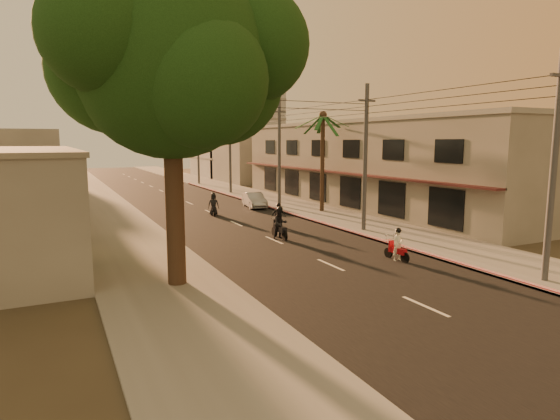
{
  "coord_description": "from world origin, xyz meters",
  "views": [
    {
      "loc": [
        -11.13,
        -15.5,
        5.56
      ],
      "look_at": [
        -0.18,
        6.86,
        1.91
      ],
      "focal_mm": 30.0,
      "sensor_mm": 36.0,
      "label": 1
    }
  ],
  "objects_px": {
    "scooter_mid_a": "(280,224)",
    "palm_tree": "(323,121)",
    "scooter_mid_b": "(279,216)",
    "broadleaf_tree": "(180,62)",
    "scooter_red": "(398,246)",
    "parked_car": "(254,200)",
    "scooter_far_a": "(213,205)"
  },
  "relations": [
    {
      "from": "scooter_mid_a",
      "to": "palm_tree",
      "type": "bearing_deg",
      "value": 46.28
    },
    {
      "from": "scooter_mid_a",
      "to": "scooter_mid_b",
      "type": "distance_m",
      "value": 3.49
    },
    {
      "from": "broadleaf_tree",
      "to": "scooter_mid_b",
      "type": "xyz_separation_m",
      "value": [
        8.56,
        9.27,
        -7.73
      ]
    },
    {
      "from": "scooter_red",
      "to": "scooter_mid_b",
      "type": "bearing_deg",
      "value": 93.99
    },
    {
      "from": "scooter_mid_b",
      "to": "parked_car",
      "type": "bearing_deg",
      "value": 88.29
    },
    {
      "from": "scooter_red",
      "to": "scooter_mid_a",
      "type": "relative_size",
      "value": 0.83
    },
    {
      "from": "palm_tree",
      "to": "scooter_red",
      "type": "distance_m",
      "value": 16.7
    },
    {
      "from": "palm_tree",
      "to": "scooter_far_a",
      "type": "distance_m",
      "value": 10.63
    },
    {
      "from": "broadleaf_tree",
      "to": "scooter_red",
      "type": "xyz_separation_m",
      "value": [
        9.89,
        -0.81,
        -7.78
      ]
    },
    {
      "from": "scooter_mid_a",
      "to": "scooter_red",
      "type": "bearing_deg",
      "value": -67.75
    },
    {
      "from": "scooter_red",
      "to": "palm_tree",
      "type": "bearing_deg",
      "value": 68.63
    },
    {
      "from": "palm_tree",
      "to": "scooter_mid_b",
      "type": "xyz_separation_m",
      "value": [
        -6.05,
        -4.59,
        -6.4
      ]
    },
    {
      "from": "scooter_mid_b",
      "to": "scooter_mid_a",
      "type": "bearing_deg",
      "value": -102.68
    },
    {
      "from": "scooter_mid_b",
      "to": "scooter_far_a",
      "type": "height_order",
      "value": "scooter_far_a"
    },
    {
      "from": "palm_tree",
      "to": "scooter_mid_b",
      "type": "relative_size",
      "value": 4.91
    },
    {
      "from": "broadleaf_tree",
      "to": "scooter_mid_b",
      "type": "bearing_deg",
      "value": 47.27
    },
    {
      "from": "scooter_mid_a",
      "to": "scooter_far_a",
      "type": "height_order",
      "value": "scooter_mid_a"
    },
    {
      "from": "palm_tree",
      "to": "scooter_mid_b",
      "type": "bearing_deg",
      "value": -142.83
    },
    {
      "from": "scooter_mid_b",
      "to": "palm_tree",
      "type": "bearing_deg",
      "value": 49.08
    },
    {
      "from": "palm_tree",
      "to": "scooter_far_a",
      "type": "bearing_deg",
      "value": 165.27
    },
    {
      "from": "palm_tree",
      "to": "scooter_mid_a",
      "type": "xyz_separation_m",
      "value": [
        -7.5,
        -7.76,
        -6.29
      ]
    },
    {
      "from": "scooter_far_a",
      "to": "scooter_mid_b",
      "type": "bearing_deg",
      "value": -57.36
    },
    {
      "from": "broadleaf_tree",
      "to": "scooter_mid_a",
      "type": "relative_size",
      "value": 6.26
    },
    {
      "from": "scooter_mid_b",
      "to": "scooter_far_a",
      "type": "bearing_deg",
      "value": 119.91
    },
    {
      "from": "scooter_far_a",
      "to": "parked_car",
      "type": "relative_size",
      "value": 0.44
    },
    {
      "from": "scooter_mid_a",
      "to": "scooter_far_a",
      "type": "bearing_deg",
      "value": 94.59
    },
    {
      "from": "broadleaf_tree",
      "to": "palm_tree",
      "type": "relative_size",
      "value": 1.48
    },
    {
      "from": "scooter_mid_a",
      "to": "scooter_mid_b",
      "type": "xyz_separation_m",
      "value": [
        1.45,
        3.17,
        -0.1
      ]
    },
    {
      "from": "scooter_mid_a",
      "to": "scooter_mid_b",
      "type": "bearing_deg",
      "value": 65.72
    },
    {
      "from": "broadleaf_tree",
      "to": "parked_car",
      "type": "bearing_deg",
      "value": 59.8
    },
    {
      "from": "scooter_mid_b",
      "to": "parked_car",
      "type": "xyz_separation_m",
      "value": [
        2.26,
        9.31,
        -0.11
      ]
    },
    {
      "from": "scooter_mid_a",
      "to": "broadleaf_tree",
      "type": "bearing_deg",
      "value": -139.09
    }
  ]
}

